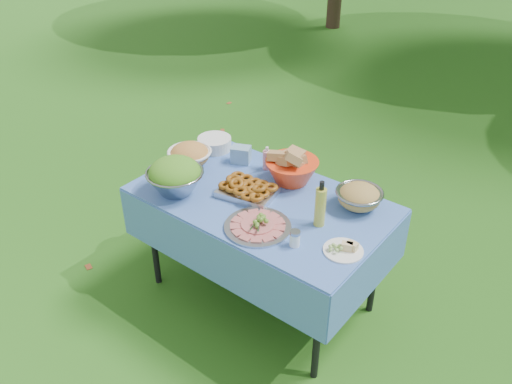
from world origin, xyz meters
TOP-DOWN VIEW (x-y plane):
  - ground at (0.00, 0.00)m, footprint 80.00×80.00m
  - picnic_table at (0.00, 0.00)m, footprint 1.46×0.86m
  - salad_bowl at (-0.43, -0.25)m, footprint 0.41×0.41m
  - pasta_bowl_white at (-0.58, 0.02)m, footprint 0.27×0.27m
  - plate_stack at (-0.61, 0.28)m, footprint 0.25×0.25m
  - wipes_box at (-0.36, 0.25)m, footprint 0.14×0.13m
  - sanitizer_bottle at (-0.18, 0.29)m, footprint 0.06×0.06m
  - bread_bowl at (0.03, 0.26)m, footprint 0.36×0.36m
  - pasta_bowl_steel at (0.48, 0.27)m, footprint 0.31×0.31m
  - fried_tray at (-0.09, -0.02)m, footprint 0.36×0.29m
  - charcuterie_platter at (0.16, -0.24)m, footprint 0.39×0.39m
  - oil_bottle at (0.40, -0.01)m, footprint 0.08×0.08m
  - cheese_plate at (0.62, -0.13)m, footprint 0.24×0.24m
  - shaker at (0.40, -0.24)m, footprint 0.06×0.06m

SIDE VIEW (x-z plane):
  - ground at x=0.00m, z-range 0.00..0.00m
  - picnic_table at x=0.00m, z-range 0.00..0.76m
  - cheese_plate at x=0.62m, z-range 0.76..0.82m
  - fried_tray at x=-0.09m, z-range 0.76..0.84m
  - plate_stack at x=-0.61m, z-range 0.76..0.84m
  - charcuterie_platter at x=0.16m, z-range 0.76..0.84m
  - shaker at x=0.40m, z-range 0.76..0.85m
  - wipes_box at x=-0.36m, z-range 0.76..0.87m
  - pasta_bowl_steel at x=0.48m, z-range 0.76..0.90m
  - pasta_bowl_white at x=-0.58m, z-range 0.76..0.91m
  - sanitizer_bottle at x=-0.18m, z-range 0.76..0.91m
  - bread_bowl at x=0.03m, z-range 0.76..0.97m
  - salad_bowl at x=-0.43m, z-range 0.76..0.98m
  - oil_bottle at x=0.40m, z-range 0.76..1.03m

